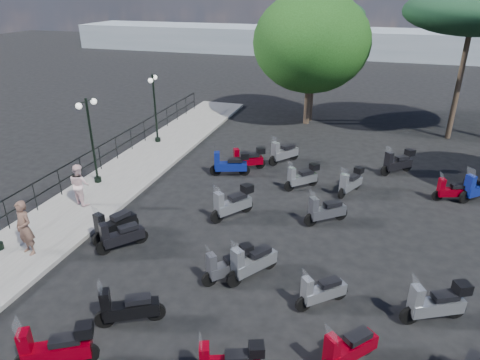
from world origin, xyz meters
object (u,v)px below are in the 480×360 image
(scooter_19, at_px, (351,183))
(scooter_14, at_px, (325,211))
(lamp_post_2, at_px, (155,104))
(scooter_12, at_px, (229,265))
(pine_2, at_px, (317,15))
(pine_0, at_px, (474,11))
(scooter_0, at_px, (56,348))
(scooter_26, at_px, (478,189))
(scooter_9, at_px, (302,177))
(scooter_20, at_px, (398,163))
(lamp_post_1, at_px, (91,136))
(scooter_6, at_px, (128,308))
(woman, at_px, (25,228))
(pedestrian_far, at_px, (80,184))
(broadleaf_tree, at_px, (311,42))
(scooter_1, at_px, (114,225))
(scooter_2, at_px, (121,236))
(scooter_8, at_px, (233,204))
(scooter_13, at_px, (252,263))
(scooter_25, at_px, (453,190))
(scooter_18, at_px, (321,292))
(scooter_3, at_px, (230,164))
(scooter_17, at_px, (348,349))
(scooter_24, at_px, (436,304))
(scooter_15, at_px, (283,153))
(scooter_4, at_px, (248,159))

(scooter_19, bearing_deg, scooter_14, 102.28)
(lamp_post_2, height_order, scooter_19, lamp_post_2)
(scooter_12, distance_m, pine_2, 17.75)
(scooter_12, height_order, pine_2, pine_2)
(scooter_19, bearing_deg, pine_0, -91.71)
(scooter_0, height_order, scooter_26, scooter_26)
(scooter_9, height_order, pine_2, pine_2)
(scooter_20, bearing_deg, lamp_post_1, 71.16)
(scooter_26, bearing_deg, scooter_6, 96.88)
(woman, xyz_separation_m, scooter_26, (14.10, 8.43, -0.53))
(pedestrian_far, distance_m, broadleaf_tree, 15.45)
(lamp_post_1, height_order, scooter_1, lamp_post_1)
(scooter_20, distance_m, scooter_26, 3.50)
(scooter_2, xyz_separation_m, scooter_8, (2.78, 3.05, 0.09))
(scooter_2, distance_m, scooter_13, 4.43)
(lamp_post_2, relative_size, scooter_25, 2.39)
(scooter_18, relative_size, pine_0, 0.16)
(scooter_8, relative_size, broadleaf_tree, 0.21)
(scooter_1, bearing_deg, scooter_14, -132.86)
(scooter_26, bearing_deg, scooter_3, 53.78)
(scooter_17, bearing_deg, pine_2, -37.38)
(scooter_12, bearing_deg, scooter_3, -28.22)
(scooter_9, height_order, scooter_25, scooter_9)
(scooter_13, bearing_deg, scooter_17, 173.93)
(scooter_1, height_order, pine_0, pine_0)
(scooter_12, bearing_deg, pine_2, -45.38)
(lamp_post_2, bearing_deg, scooter_24, -50.23)
(scooter_0, height_order, scooter_13, scooter_13)
(scooter_0, bearing_deg, scooter_1, -10.14)
(scooter_15, xyz_separation_m, scooter_18, (3.04, -9.58, -0.06))
(scooter_17, height_order, broadleaf_tree, broadleaf_tree)
(scooter_8, height_order, pine_2, pine_2)
(scooter_8, distance_m, scooter_24, 7.44)
(scooter_13, bearing_deg, scooter_20, -80.26)
(scooter_9, xyz_separation_m, scooter_13, (-0.36, -6.44, 0.02))
(lamp_post_2, xyz_separation_m, scooter_24, (12.85, -9.96, -1.64))
(scooter_14, height_order, scooter_26, scooter_26)
(scooter_4, xyz_separation_m, scooter_19, (4.69, -1.17, -0.02))
(scooter_2, distance_m, scooter_26, 13.65)
(scooter_17, bearing_deg, scooter_2, 21.61)
(pedestrian_far, xyz_separation_m, scooter_19, (9.74, 4.23, -0.46))
(scooter_17, bearing_deg, scooter_18, -24.57)
(scooter_9, distance_m, scooter_13, 6.45)
(scooter_25, bearing_deg, scooter_18, 134.19)
(scooter_4, xyz_separation_m, scooter_18, (4.43, -8.31, -0.06))
(scooter_15, bearing_deg, lamp_post_1, 70.92)
(scooter_4, relative_size, scooter_8, 0.95)
(scooter_4, xyz_separation_m, scooter_6, (-0.08, -10.42, -0.03))
(lamp_post_2, bearing_deg, scooter_19, -29.23)
(scooter_8, relative_size, scooter_18, 1.26)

